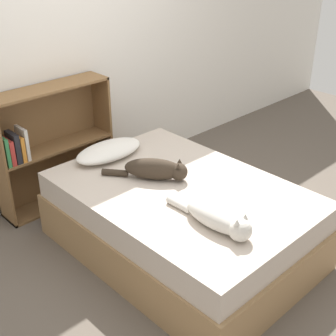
# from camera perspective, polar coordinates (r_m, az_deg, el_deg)

# --- Properties ---
(ground_plane) EXTENTS (8.00, 8.00, 0.00)m
(ground_plane) POSITION_cam_1_polar(r_m,az_deg,el_deg) (3.51, 1.55, -9.83)
(ground_plane) COLOR brown
(wall_back) EXTENTS (8.00, 0.06, 2.50)m
(wall_back) POSITION_cam_1_polar(r_m,az_deg,el_deg) (3.98, -12.91, 14.14)
(wall_back) COLOR white
(wall_back) RESTS_ON ground_plane
(bed) EXTENTS (1.25, 1.81, 0.53)m
(bed) POSITION_cam_1_polar(r_m,az_deg,el_deg) (3.36, 1.61, -6.33)
(bed) COLOR #99754C
(bed) RESTS_ON ground_plane
(pillow) EXTENTS (0.57, 0.30, 0.11)m
(pillow) POSITION_cam_1_polar(r_m,az_deg,el_deg) (3.64, -7.21, 2.10)
(pillow) COLOR white
(pillow) RESTS_ON bed
(cat_light) EXTENTS (0.16, 0.64, 0.16)m
(cat_light) POSITION_cam_1_polar(r_m,az_deg,el_deg) (2.79, 6.22, -6.23)
(cat_light) COLOR beige
(cat_light) RESTS_ON bed
(cat_dark) EXTENTS (0.43, 0.52, 0.16)m
(cat_dark) POSITION_cam_1_polar(r_m,az_deg,el_deg) (3.29, -1.39, -0.19)
(cat_dark) COLOR #33281E
(cat_dark) RESTS_ON bed
(bookshelf) EXTENTS (1.00, 0.26, 1.02)m
(bookshelf) POSITION_cam_1_polar(r_m,az_deg,el_deg) (3.97, -14.47, 2.73)
(bookshelf) COLOR brown
(bookshelf) RESTS_ON ground_plane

